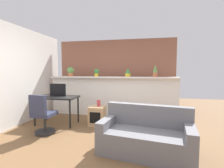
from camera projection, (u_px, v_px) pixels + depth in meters
ground_plane at (91, 142)px, 3.29m from camera, size 12.00×12.00×0.00m
divider_wall at (112, 97)px, 5.20m from camera, size 4.02×0.16×1.21m
plant_shelf at (111, 77)px, 5.11m from camera, size 4.02×0.34×0.04m
brick_wall_behind at (115, 76)px, 5.73m from camera, size 4.02×0.10×2.50m
side_wall_left at (9, 76)px, 4.04m from camera, size 0.12×4.40×2.60m
potted_plant_0 at (71, 71)px, 5.36m from camera, size 0.22×0.22×0.31m
potted_plant_1 at (96, 72)px, 5.21m from camera, size 0.16×0.16×0.24m
potted_plant_2 at (128, 72)px, 4.98m from camera, size 0.17×0.17×0.26m
potted_plant_3 at (155, 71)px, 4.81m from camera, size 0.14×0.14×0.36m
desk at (57, 100)px, 4.38m from camera, size 1.10×0.60×0.75m
tv_monitor at (58, 90)px, 4.44m from camera, size 0.46×0.04×0.34m
office_chair at (43, 117)px, 3.67m from camera, size 0.48×0.48×0.91m
side_cube_shelf at (97, 116)px, 4.31m from camera, size 0.40×0.41×0.50m
vase_on_shelf at (99, 103)px, 4.33m from camera, size 0.09×0.09×0.16m
couch at (146, 136)px, 2.86m from camera, size 1.66×0.99×0.80m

